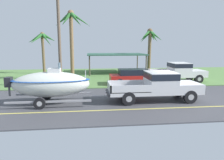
{
  "coord_description": "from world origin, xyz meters",
  "views": [
    {
      "loc": [
        -5.68,
        -12.54,
        3.46
      ],
      "look_at": [
        -4.14,
        1.05,
        1.17
      ],
      "focal_mm": 33.35,
      "sensor_mm": 36.0,
      "label": 1
    }
  ],
  "objects_px": {
    "palm_tree_mid": "(42,42)",
    "utility_pole": "(59,31)",
    "pickup_truck_towing": "(160,85)",
    "carport_awning": "(116,55)",
    "palm_tree_near_left": "(71,28)",
    "parked_pickup_background": "(179,71)",
    "boat_on_trailer": "(51,84)",
    "palm_tree_near_right": "(150,40)",
    "parked_sedan_near": "(135,77)"
  },
  "relations": [
    {
      "from": "parked_sedan_near",
      "to": "utility_pole",
      "type": "xyz_separation_m",
      "value": [
        -6.36,
        -0.88,
        3.9
      ]
    },
    {
      "from": "boat_on_trailer",
      "to": "palm_tree_near_right",
      "type": "xyz_separation_m",
      "value": [
        9.63,
        12.38,
        2.92
      ]
    },
    {
      "from": "parked_sedan_near",
      "to": "palm_tree_near_right",
      "type": "relative_size",
      "value": 0.84
    },
    {
      "from": "palm_tree_near_left",
      "to": "palm_tree_near_right",
      "type": "bearing_deg",
      "value": 25.64
    },
    {
      "from": "parked_pickup_background",
      "to": "utility_pole",
      "type": "distance_m",
      "value": 11.44
    },
    {
      "from": "parked_sedan_near",
      "to": "palm_tree_near_right",
      "type": "distance_m",
      "value": 8.33
    },
    {
      "from": "parked_pickup_background",
      "to": "palm_tree_mid",
      "type": "xyz_separation_m",
      "value": [
        -13.87,
        6.92,
        2.86
      ]
    },
    {
      "from": "carport_awning",
      "to": "palm_tree_near_right",
      "type": "height_order",
      "value": "palm_tree_near_right"
    },
    {
      "from": "utility_pole",
      "to": "palm_tree_mid",
      "type": "bearing_deg",
      "value": 109.98
    },
    {
      "from": "carport_awning",
      "to": "palm_tree_near_left",
      "type": "xyz_separation_m",
      "value": [
        -4.93,
        -5.02,
        2.72
      ]
    },
    {
      "from": "boat_on_trailer",
      "to": "parked_pickup_background",
      "type": "relative_size",
      "value": 1.0
    },
    {
      "from": "parked_pickup_background",
      "to": "palm_tree_near_right",
      "type": "relative_size",
      "value": 1.06
    },
    {
      "from": "palm_tree_near_right",
      "to": "palm_tree_mid",
      "type": "bearing_deg",
      "value": 176.05
    },
    {
      "from": "parked_sedan_near",
      "to": "boat_on_trailer",
      "type": "bearing_deg",
      "value": -138.89
    },
    {
      "from": "boat_on_trailer",
      "to": "parked_pickup_background",
      "type": "height_order",
      "value": "boat_on_trailer"
    },
    {
      "from": "palm_tree_mid",
      "to": "utility_pole",
      "type": "xyz_separation_m",
      "value": [
        3.12,
        -8.6,
        0.68
      ]
    },
    {
      "from": "palm_tree_near_right",
      "to": "palm_tree_mid",
      "type": "height_order",
      "value": "palm_tree_near_right"
    },
    {
      "from": "carport_awning",
      "to": "palm_tree_mid",
      "type": "bearing_deg",
      "value": 178.95
    },
    {
      "from": "pickup_truck_towing",
      "to": "utility_pole",
      "type": "distance_m",
      "value": 8.88
    },
    {
      "from": "palm_tree_near_left",
      "to": "palm_tree_mid",
      "type": "distance_m",
      "value": 6.54
    },
    {
      "from": "pickup_truck_towing",
      "to": "palm_tree_near_right",
      "type": "xyz_separation_m",
      "value": [
        2.97,
        12.38,
        3.09
      ]
    },
    {
      "from": "pickup_truck_towing",
      "to": "parked_sedan_near",
      "type": "bearing_deg",
      "value": 93.26
    },
    {
      "from": "carport_awning",
      "to": "utility_pole",
      "type": "xyz_separation_m",
      "value": [
        -5.62,
        -8.44,
        2.24
      ]
    },
    {
      "from": "carport_awning",
      "to": "parked_pickup_background",
      "type": "bearing_deg",
      "value": -52.83
    },
    {
      "from": "palm_tree_near_left",
      "to": "parked_pickup_background",
      "type": "bearing_deg",
      "value": -9.85
    },
    {
      "from": "parked_sedan_near",
      "to": "utility_pole",
      "type": "bearing_deg",
      "value": -172.16
    },
    {
      "from": "parked_sedan_near",
      "to": "palm_tree_near_right",
      "type": "height_order",
      "value": "palm_tree_near_right"
    },
    {
      "from": "palm_tree_near_right",
      "to": "palm_tree_near_left",
      "type": "bearing_deg",
      "value": -154.36
    },
    {
      "from": "boat_on_trailer",
      "to": "carport_awning",
      "type": "xyz_separation_m",
      "value": [
        5.61,
        13.1,
        1.13
      ]
    },
    {
      "from": "boat_on_trailer",
      "to": "carport_awning",
      "type": "distance_m",
      "value": 14.29
    },
    {
      "from": "palm_tree_near_right",
      "to": "utility_pole",
      "type": "xyz_separation_m",
      "value": [
        -9.64,
        -7.72,
        0.46
      ]
    },
    {
      "from": "parked_sedan_near",
      "to": "palm_tree_mid",
      "type": "relative_size",
      "value": 0.91
    },
    {
      "from": "parked_pickup_background",
      "to": "palm_tree_mid",
      "type": "bearing_deg",
      "value": 153.47
    },
    {
      "from": "parked_pickup_background",
      "to": "parked_sedan_near",
      "type": "distance_m",
      "value": 4.47
    },
    {
      "from": "parked_pickup_background",
      "to": "palm_tree_near_left",
      "type": "distance_m",
      "value": 10.97
    },
    {
      "from": "pickup_truck_towing",
      "to": "utility_pole",
      "type": "bearing_deg",
      "value": 145.07
    },
    {
      "from": "boat_on_trailer",
      "to": "parked_pickup_background",
      "type": "xyz_separation_m",
      "value": [
        10.73,
        6.34,
        -0.16
      ]
    },
    {
      "from": "boat_on_trailer",
      "to": "palm_tree_mid",
      "type": "distance_m",
      "value": 13.89
    },
    {
      "from": "palm_tree_near_right",
      "to": "boat_on_trailer",
      "type": "bearing_deg",
      "value": -127.89
    },
    {
      "from": "palm_tree_mid",
      "to": "utility_pole",
      "type": "height_order",
      "value": "utility_pole"
    },
    {
      "from": "parked_sedan_near",
      "to": "utility_pole",
      "type": "distance_m",
      "value": 7.51
    },
    {
      "from": "parked_pickup_background",
      "to": "carport_awning",
      "type": "xyz_separation_m",
      "value": [
        -5.13,
        6.76,
        1.3
      ]
    },
    {
      "from": "boat_on_trailer",
      "to": "palm_tree_mid",
      "type": "height_order",
      "value": "palm_tree_mid"
    },
    {
      "from": "boat_on_trailer",
      "to": "utility_pole",
      "type": "height_order",
      "value": "utility_pole"
    },
    {
      "from": "parked_pickup_background",
      "to": "parked_sedan_near",
      "type": "relative_size",
      "value": 1.27
    },
    {
      "from": "palm_tree_mid",
      "to": "utility_pole",
      "type": "distance_m",
      "value": 9.17
    },
    {
      "from": "palm_tree_near_right",
      "to": "utility_pole",
      "type": "relative_size",
      "value": 0.62
    },
    {
      "from": "parked_pickup_background",
      "to": "parked_sedan_near",
      "type": "bearing_deg",
      "value": -169.71
    },
    {
      "from": "parked_sedan_near",
      "to": "palm_tree_near_left",
      "type": "xyz_separation_m",
      "value": [
        -5.67,
        2.54,
        4.38
      ]
    },
    {
      "from": "pickup_truck_towing",
      "to": "utility_pole",
      "type": "relative_size",
      "value": 0.67
    }
  ]
}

